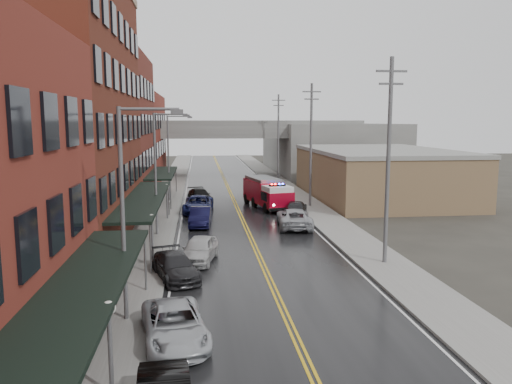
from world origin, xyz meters
TOP-DOWN VIEW (x-y plane):
  - road at (0.00, 30.00)m, footprint 11.00×160.00m
  - sidewalk_left at (-7.30, 30.00)m, footprint 3.00×160.00m
  - sidewalk_right at (7.30, 30.00)m, footprint 3.00×160.00m
  - curb_left at (-5.65, 30.00)m, footprint 0.30×160.00m
  - curb_right at (5.65, 30.00)m, footprint 0.30×160.00m
  - brick_building_b at (-13.30, 23.00)m, footprint 9.00×20.00m
  - brick_building_c at (-13.30, 40.50)m, footprint 9.00×15.00m
  - brick_building_far at (-13.30, 58.00)m, footprint 9.00×20.00m
  - tan_building at (16.00, 40.00)m, footprint 14.00×22.00m
  - right_far_block at (18.00, 70.00)m, footprint 18.00×30.00m
  - awning_0 at (-7.49, 4.00)m, footprint 2.60×16.00m
  - awning_1 at (-7.49, 23.00)m, footprint 2.60×18.00m
  - awning_2 at (-7.49, 40.50)m, footprint 2.60×13.00m
  - globe_lamp_0 at (-6.40, 2.00)m, footprint 0.44×0.44m
  - globe_lamp_1 at (-6.40, 16.00)m, footprint 0.44×0.44m
  - globe_lamp_2 at (-6.40, 30.00)m, footprint 0.44×0.44m
  - street_lamp_0 at (-6.55, 8.00)m, footprint 2.64×0.22m
  - street_lamp_1 at (-6.55, 24.00)m, footprint 2.64×0.22m
  - street_lamp_2 at (-6.55, 40.00)m, footprint 2.64×0.22m
  - utility_pole_0 at (7.20, 15.00)m, footprint 1.80×0.24m
  - utility_pole_1 at (7.20, 35.00)m, footprint 1.80×0.24m
  - utility_pole_2 at (7.20, 55.00)m, footprint 1.80×0.24m
  - overpass at (0.00, 62.00)m, footprint 40.00×10.00m
  - fire_truck at (2.96, 35.05)m, footprint 4.44×8.20m
  - parked_car_left_2 at (-4.68, 5.80)m, footprint 3.06×5.30m
  - parked_car_left_3 at (-4.99, 13.69)m, footprint 3.15×4.99m
  - parked_car_left_4 at (-3.71, 16.80)m, footprint 2.74×4.77m
  - parked_car_left_5 at (-3.60, 27.20)m, footprint 1.91×4.69m
  - parked_car_left_6 at (-3.78, 33.17)m, footprint 2.96×5.79m
  - parked_car_left_7 at (-3.60, 38.92)m, footprint 2.98×5.21m
  - parked_car_right_0 at (3.82, 25.71)m, footprint 3.12×5.81m
  - parked_car_right_1 at (4.96, 30.76)m, footprint 2.90×4.90m
  - parked_car_right_2 at (4.35, 41.83)m, footprint 1.99×4.16m
  - parked_car_right_3 at (3.60, 50.07)m, footprint 1.72×4.83m

SIDE VIEW (x-z plane):
  - road at x=0.00m, z-range 0.00..0.02m
  - sidewalk_left at x=-7.30m, z-range 0.00..0.15m
  - sidewalk_right at x=7.30m, z-range 0.00..0.15m
  - curb_left at x=-5.65m, z-range 0.00..0.15m
  - curb_right at x=5.65m, z-range 0.00..0.15m
  - parked_car_right_1 at x=4.96m, z-range 0.00..1.33m
  - parked_car_left_3 at x=-4.99m, z-range 0.00..1.35m
  - parked_car_right_2 at x=4.35m, z-range 0.00..1.37m
  - parked_car_left_2 at x=-4.68m, z-range 0.00..1.39m
  - parked_car_left_7 at x=-3.60m, z-range 0.00..1.42m
  - parked_car_left_5 at x=-3.60m, z-range 0.00..1.51m
  - parked_car_left_4 at x=-3.71m, z-range 0.00..1.53m
  - parked_car_right_0 at x=3.82m, z-range 0.00..1.55m
  - parked_car_left_6 at x=-3.78m, z-range 0.00..1.56m
  - parked_car_right_3 at x=3.60m, z-range 0.00..1.59m
  - fire_truck at x=2.96m, z-range 0.12..2.99m
  - globe_lamp_0 at x=-6.40m, z-range 0.75..3.87m
  - globe_lamp_1 at x=-6.40m, z-range 0.75..3.87m
  - globe_lamp_2 at x=-6.40m, z-range 0.75..3.87m
  - tan_building at x=16.00m, z-range 0.00..5.00m
  - awning_2 at x=-7.49m, z-range 1.44..4.53m
  - awning_0 at x=-7.49m, z-range 1.44..4.53m
  - awning_1 at x=-7.49m, z-range 1.44..4.53m
  - right_far_block at x=18.00m, z-range 0.00..8.00m
  - street_lamp_0 at x=-6.55m, z-range 0.69..9.69m
  - street_lamp_1 at x=-6.55m, z-range 0.69..9.69m
  - street_lamp_2 at x=-6.55m, z-range 0.69..9.69m
  - overpass at x=0.00m, z-range 2.24..9.74m
  - brick_building_far at x=-13.30m, z-range 0.00..12.00m
  - utility_pole_0 at x=7.20m, z-range 0.31..12.31m
  - utility_pole_1 at x=7.20m, z-range 0.31..12.31m
  - utility_pole_2 at x=7.20m, z-range 0.31..12.31m
  - brick_building_c at x=-13.30m, z-range 0.00..15.00m
  - brick_building_b at x=-13.30m, z-range 0.00..18.00m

